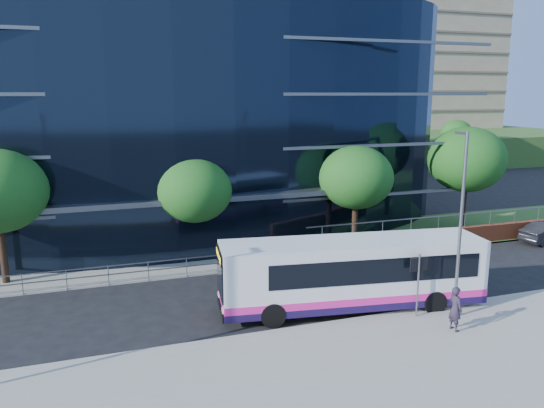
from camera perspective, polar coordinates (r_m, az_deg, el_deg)
name	(u,v)px	position (r m, az deg, el deg)	size (l,w,h in m)	color
ground	(306,319)	(23.70, 3.70, -12.21)	(200.00, 200.00, 0.00)	black
pavement_near	(361,373)	(19.64, 9.57, -17.50)	(80.00, 8.00, 0.15)	gray
kerb	(315,326)	(22.83, 4.69, -12.98)	(80.00, 0.25, 0.16)	gray
yellow_line_outer	(313,326)	(23.03, 4.49, -12.95)	(80.00, 0.08, 0.01)	gold
yellow_line_inner	(312,325)	(23.15, 4.34, -12.81)	(80.00, 0.08, 0.01)	gold
far_forecourt	(142,258)	(32.50, -13.85, -5.71)	(50.00, 8.00, 0.10)	gray
grass_verge	(539,220)	(45.83, 26.79, -1.55)	(36.00, 8.00, 0.12)	#2D511E
glass_office	(151,116)	(41.08, -12.87, 9.23)	(44.00, 23.10, 16.00)	black
retaining_wall	(537,229)	(40.39, 26.59, -2.38)	(34.00, 0.40, 2.11)	brown
guard_railings	(108,271)	(28.36, -17.22, -6.85)	(24.00, 0.05, 1.10)	slate
apartment_block	(356,84)	(87.12, 8.98, 12.63)	(60.00, 42.00, 30.00)	#2D511E
street_sign	(418,272)	(23.66, 15.48, -7.08)	(0.85, 0.09, 2.80)	slate
tree_far_b	(194,191)	(30.44, -8.34, 1.41)	(4.29, 4.29, 6.05)	black
tree_far_c	(356,178)	(33.19, 9.04, 2.82)	(4.62, 4.62, 6.51)	black
tree_far_d	(467,160)	(38.90, 20.22, 4.51)	(5.28, 5.28, 7.44)	black
tree_dist_e	(361,135)	(68.34, 9.57, 7.36)	(4.62, 4.62, 6.51)	black
tree_dist_f	(457,133)	(78.81, 19.23, 7.20)	(4.29, 4.29, 6.05)	black
streetlight_east	(461,221)	(23.47, 19.62, -1.68)	(0.15, 0.77, 8.00)	slate
city_bus	(354,273)	(24.34, 8.86, -7.34)	(12.17, 4.36, 3.23)	silver
pedestrian	(455,309)	(23.14, 19.11, -10.58)	(0.68, 0.45, 1.86)	#251F2E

